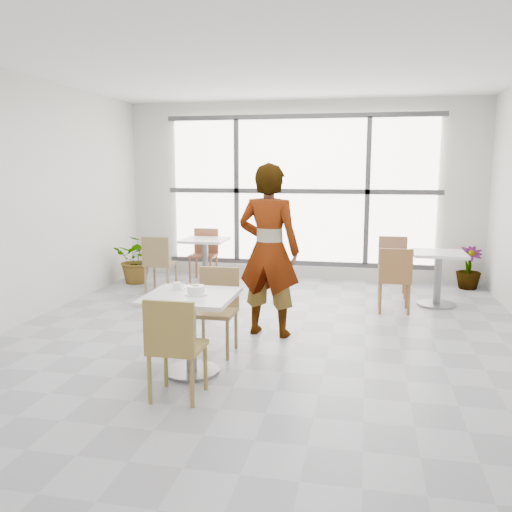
% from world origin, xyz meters
% --- Properties ---
extents(floor, '(7.00, 7.00, 0.00)m').
position_xyz_m(floor, '(0.00, 0.00, 0.00)').
color(floor, '#9E9EA5').
rests_on(floor, ground).
extents(ceiling, '(7.00, 7.00, 0.00)m').
position_xyz_m(ceiling, '(0.00, 0.00, 3.00)').
color(ceiling, white).
rests_on(ceiling, ground).
extents(wall_back, '(6.00, 0.00, 6.00)m').
position_xyz_m(wall_back, '(0.00, 3.50, 1.50)').
color(wall_back, silver).
rests_on(wall_back, ground).
extents(wall_front, '(6.00, 0.00, 6.00)m').
position_xyz_m(wall_front, '(0.00, -3.50, 1.50)').
color(wall_front, silver).
rests_on(wall_front, ground).
extents(wall_left, '(0.00, 7.00, 7.00)m').
position_xyz_m(wall_left, '(-3.00, 0.00, 1.50)').
color(wall_left, silver).
rests_on(wall_left, ground).
extents(window, '(4.60, 0.07, 2.52)m').
position_xyz_m(window, '(0.00, 3.44, 1.50)').
color(window, white).
rests_on(window, ground).
extents(main_table, '(0.80, 0.80, 0.75)m').
position_xyz_m(main_table, '(-0.46, -1.05, 0.52)').
color(main_table, silver).
rests_on(main_table, ground).
extents(chair_near, '(0.42, 0.42, 0.87)m').
position_xyz_m(chair_near, '(-0.40, -1.67, 0.50)').
color(chair_near, olive).
rests_on(chair_near, ground).
extents(chair_far, '(0.42, 0.42, 0.87)m').
position_xyz_m(chair_far, '(-0.39, -0.40, 0.50)').
color(chair_far, olive).
rests_on(chair_far, ground).
extents(oatmeal_bowl, '(0.21, 0.21, 0.10)m').
position_xyz_m(oatmeal_bowl, '(-0.41, -1.05, 0.79)').
color(oatmeal_bowl, white).
rests_on(oatmeal_bowl, main_table).
extents(coffee_cup, '(0.16, 0.13, 0.07)m').
position_xyz_m(coffee_cup, '(-0.65, -0.88, 0.78)').
color(coffee_cup, white).
rests_on(coffee_cup, main_table).
extents(person, '(0.77, 0.57, 1.95)m').
position_xyz_m(person, '(0.04, 0.24, 0.97)').
color(person, black).
rests_on(person, ground).
extents(bg_table_left, '(0.70, 0.70, 0.75)m').
position_xyz_m(bg_table_left, '(-1.46, 2.68, 0.49)').
color(bg_table_left, silver).
rests_on(bg_table_left, ground).
extents(bg_table_right, '(0.70, 0.70, 0.75)m').
position_xyz_m(bg_table_right, '(2.09, 2.01, 0.49)').
color(bg_table_right, white).
rests_on(bg_table_right, ground).
extents(bg_chair_left_near, '(0.42, 0.42, 0.87)m').
position_xyz_m(bg_chair_left_near, '(-1.98, 1.98, 0.50)').
color(bg_chair_left_near, olive).
rests_on(bg_chair_left_near, ground).
extents(bg_chair_left_far, '(0.42, 0.42, 0.87)m').
position_xyz_m(bg_chair_left_far, '(-1.57, 3.02, 0.50)').
color(bg_chair_left_far, '#A45D3D').
rests_on(bg_chair_left_far, ground).
extents(bg_chair_right_near, '(0.42, 0.42, 0.87)m').
position_xyz_m(bg_chair_right_near, '(1.49, 1.49, 0.50)').
color(bg_chair_right_near, brown).
rests_on(bg_chair_right_near, ground).
extents(bg_chair_right_far, '(0.42, 0.42, 0.87)m').
position_xyz_m(bg_chair_right_far, '(1.50, 2.55, 0.50)').
color(bg_chair_right_far, '#946744').
rests_on(bg_chair_right_far, ground).
extents(plant_left, '(0.87, 0.80, 0.80)m').
position_xyz_m(plant_left, '(-2.59, 2.57, 0.40)').
color(plant_left, '#4A863E').
rests_on(plant_left, ground).
extents(plant_right, '(0.42, 0.42, 0.67)m').
position_xyz_m(plant_right, '(2.70, 3.20, 0.33)').
color(plant_right, '#41843A').
rests_on(plant_right, ground).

